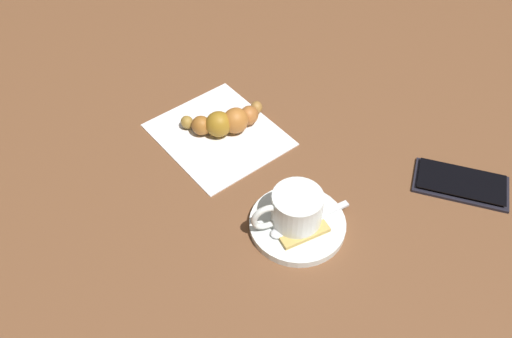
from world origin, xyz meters
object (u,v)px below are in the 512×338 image
espresso_cup (295,210)px  saucer (297,224)px  cell_phone (461,183)px  croissant (226,121)px  sugar_packet (305,235)px  napkin (221,133)px  teaspoon (297,225)px

espresso_cup → saucer: bearing=46.0°
cell_phone → croissant: bearing=-151.1°
saucer → sugar_packet: sugar_packet is taller
espresso_cup → cell_phone: size_ratio=0.63×
espresso_cup → napkin: 0.21m
espresso_cup → sugar_packet: size_ratio=1.39×
teaspoon → cell_phone: 0.25m
saucer → espresso_cup: bearing=-134.0°
cell_phone → teaspoon: bearing=-114.1°
saucer → croissant: size_ratio=1.00×
saucer → napkin: bearing=168.6°
teaspoon → sugar_packet: bearing=-10.8°
sugar_packet → saucer: bearing=83.6°
espresso_cup → teaspoon: 0.02m
napkin → sugar_packet: bearing=-12.6°
sugar_packet → cell_phone: (0.09, 0.24, -0.01)m
saucer → sugar_packet: (0.02, -0.01, 0.01)m
saucer → sugar_packet: 0.03m
saucer → espresso_cup: (-0.00, -0.00, 0.03)m
teaspoon → cell_phone: (0.10, 0.23, -0.01)m
teaspoon → sugar_packet: (0.02, -0.00, 0.00)m
croissant → saucer: bearing=-14.2°
napkin → croissant: croissant is taller
saucer → espresso_cup: size_ratio=1.39×
napkin → saucer: bearing=-11.4°
espresso_cup → teaspoon: espresso_cup is taller
teaspoon → cell_phone: teaspoon is taller
teaspoon → cell_phone: size_ratio=0.81×
sugar_packet → napkin: bearing=93.6°
saucer → cell_phone: size_ratio=0.87×
sugar_packet → teaspoon: bearing=95.4°
sugar_packet → croissant: croissant is taller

